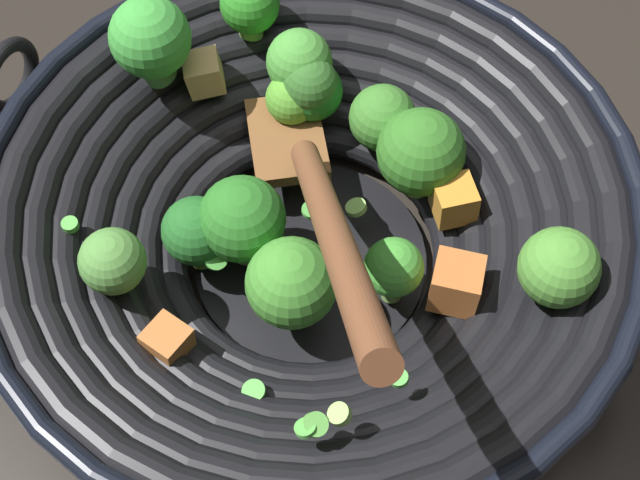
{
  "coord_description": "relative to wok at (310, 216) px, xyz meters",
  "views": [
    {
      "loc": [
        0.3,
        -0.06,
        0.55
      ],
      "look_at": [
        -0.0,
        0.01,
        0.03
      ],
      "focal_mm": 52.24,
      "sensor_mm": 36.0,
      "label": 1
    }
  ],
  "objects": [
    {
      "name": "wok",
      "position": [
        0.0,
        0.0,
        0.0
      ],
      "size": [
        0.42,
        0.42,
        0.23
      ],
      "color": "black",
      "rests_on": "ground"
    },
    {
      "name": "ground_plane",
      "position": [
        0.0,
        -0.0,
        -0.06
      ],
      "size": [
        4.0,
        4.0,
        0.0
      ],
      "primitive_type": "plane",
      "color": "#28231E"
    }
  ]
}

